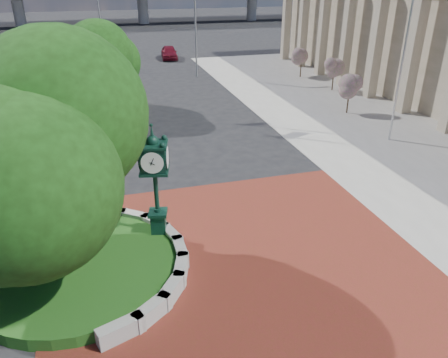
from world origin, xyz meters
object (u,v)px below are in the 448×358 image
flagpole_b (405,45)px  street_lamp_near (198,16)px  street_lamp_far (100,1)px  parked_car (169,52)px  post_clock (155,181)px

flagpole_b → street_lamp_near: (-6.59, 18.64, -0.10)m
street_lamp_near → flagpole_b: bearing=-70.5°
street_lamp_far → parked_car: bearing=-33.9°
post_clock → parked_car: size_ratio=1.08×
post_clock → parked_car: (6.06, 34.28, -1.67)m
street_lamp_far → post_clock: bearing=-89.5°
parked_car → street_lamp_near: street_lamp_near is taller
post_clock → flagpole_b: bearing=25.2°
post_clock → street_lamp_far: bearing=90.5°
post_clock → street_lamp_near: 26.30m
post_clock → street_lamp_near: bearing=74.0°
parked_car → street_lamp_near: (1.15, -9.13, 4.37)m
post_clock → flagpole_b: size_ratio=0.42×
parked_car → flagpole_b: bearing=-68.6°
parked_car → street_lamp_far: 9.18m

